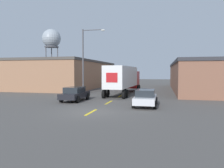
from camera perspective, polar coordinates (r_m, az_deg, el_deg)
name	(u,v)px	position (r m, az deg, el deg)	size (l,w,h in m)	color
ground_plane	(91,112)	(16.43, -5.39, -7.31)	(160.00, 160.00, 0.00)	#4C4947
road_centerline	(109,102)	(21.46, -0.85, -4.84)	(0.20, 13.43, 0.01)	yellow
warehouse_left	(68,74)	(44.51, -11.45, 2.51)	(13.47, 25.02, 5.13)	#9E7051
warehouse_right	(216,76)	(38.79, 25.56, 1.79)	(13.59, 26.82, 4.58)	brown
semi_truck	(124,78)	(29.64, 3.23, 1.64)	(3.12, 12.84, 3.70)	#B21919
parked_car_right_near	(145,98)	(19.25, 8.73, -3.51)	(1.97, 4.46, 1.46)	silver
parked_car_left_near	(75,94)	(22.85, -9.66, -2.48)	(1.97, 4.46, 1.46)	black
water_tower	(52,39)	(68.82, -15.53, 11.27)	(5.48, 5.48, 15.83)	#47474C
street_lamp	(86,56)	(29.92, -6.90, 7.15)	(3.19, 0.32, 8.75)	#4C4C51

